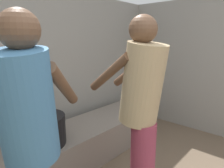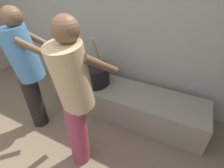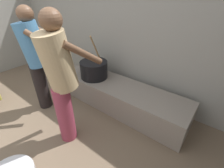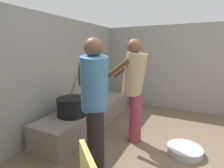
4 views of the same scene
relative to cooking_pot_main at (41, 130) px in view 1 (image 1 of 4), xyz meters
The scene contains 4 objects.
hearth_ledge 0.61m from the cooking_pot_main, ahead, with size 2.23×0.60×0.40m, color slate.
cooking_pot_main is the anchor object (origin of this frame).
cook_in_tan_shirt 1.02m from the cooking_pot_main, 67.00° to the right, with size 0.41×0.69×1.57m.
cook_in_blue_shirt 0.90m from the cooking_pot_main, 122.60° to the right, with size 0.71×0.65×1.54m.
Camera 1 is at (-0.79, 0.20, 1.40)m, focal length 32.93 mm.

